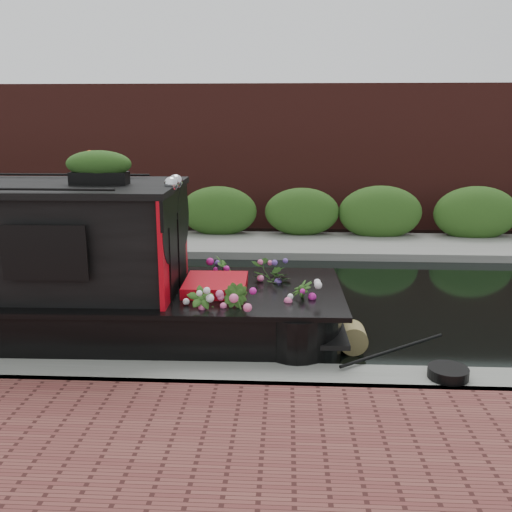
{
  "coord_description": "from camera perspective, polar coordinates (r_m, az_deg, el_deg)",
  "views": [
    {
      "loc": [
        1.85,
        -9.35,
        3.13
      ],
      "look_at": [
        1.38,
        -0.6,
        0.98
      ],
      "focal_mm": 40.0,
      "sensor_mm": 36.0,
      "label": 1
    }
  ],
  "objects": [
    {
      "name": "ground",
      "position": [
        10.03,
        -7.76,
        -4.5
      ],
      "size": [
        80.0,
        80.0,
        0.0
      ],
      "primitive_type": "plane",
      "color": "black",
      "rests_on": "ground"
    },
    {
      "name": "near_bank_coping",
      "position": [
        7.05,
        -12.83,
        -12.88
      ],
      "size": [
        40.0,
        0.6,
        0.5
      ],
      "primitive_type": "cube",
      "color": "slate",
      "rests_on": "ground"
    },
    {
      "name": "far_bank_path",
      "position": [
        14.02,
        -4.6,
        0.87
      ],
      "size": [
        40.0,
        2.4,
        0.34
      ],
      "primitive_type": "cube",
      "color": "gray",
      "rests_on": "ground"
    },
    {
      "name": "far_hedge",
      "position": [
        14.9,
        -4.15,
        1.64
      ],
      "size": [
        40.0,
        1.1,
        2.8
      ],
      "primitive_type": "cube",
      "color": "#2E561C",
      "rests_on": "ground"
    },
    {
      "name": "far_brick_wall",
      "position": [
        16.94,
        -3.27,
        3.14
      ],
      "size": [
        40.0,
        1.0,
        8.0
      ],
      "primitive_type": "cube",
      "color": "#501F1B",
      "rests_on": "ground"
    },
    {
      "name": "rope_fender",
      "position": [
        7.96,
        9.62,
        -8.04
      ],
      "size": [
        0.39,
        0.38,
        0.39
      ],
      "primitive_type": "cylinder",
      "rotation": [
        1.57,
        0.0,
        0.0
      ],
      "color": "olive",
      "rests_on": "ground"
    },
    {
      "name": "coiled_mooring_rope",
      "position": [
        6.92,
        18.66,
        -11.0
      ],
      "size": [
        0.46,
        0.46,
        0.12
      ],
      "primitive_type": "cylinder",
      "color": "black",
      "rests_on": "near_bank_coping"
    }
  ]
}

